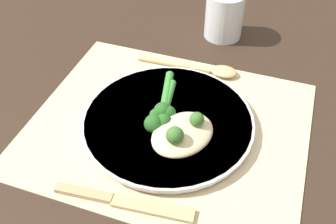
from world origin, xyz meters
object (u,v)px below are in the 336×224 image
object	(u,v)px
broccoli_stalk_right	(165,107)
spoon	(211,69)
knife	(121,201)
water_glass	(224,15)
broccoli_stalk_front	(160,117)
chicken_fillet	(182,134)
plate	(168,121)

from	to	relation	value
broccoli_stalk_right	spoon	xyz separation A→B (m)	(-0.04, -0.14, -0.02)
broccoli_stalk_right	knife	xyz separation A→B (m)	(0.00, 0.17, -0.02)
knife	water_glass	bearing A→B (deg)	170.36
broccoli_stalk_front	water_glass	distance (m)	0.30
knife	water_glass	size ratio (longest dim) A/B	2.07
spoon	water_glass	xyz separation A→B (m)	(0.01, -0.13, 0.04)
chicken_fillet	broccoli_stalk_front	xyz separation A→B (m)	(0.04, -0.02, 0.00)
plate	water_glass	world-z (taller)	water_glass
broccoli_stalk_front	knife	size ratio (longest dim) A/B	0.65
knife	broccoli_stalk_right	bearing A→B (deg)	173.87
knife	broccoli_stalk_front	bearing A→B (deg)	173.49
broccoli_stalk_right	water_glass	bearing A→B (deg)	-108.92
plate	chicken_fillet	world-z (taller)	chicken_fillet
plate	chicken_fillet	distance (m)	0.05
broccoli_stalk_right	spoon	bearing A→B (deg)	-118.14
chicken_fillet	water_glass	xyz separation A→B (m)	(0.01, -0.32, 0.02)
chicken_fillet	spoon	xyz separation A→B (m)	(0.01, -0.19, -0.02)
broccoli_stalk_front	knife	distance (m)	0.15
chicken_fillet	broccoli_stalk_right	distance (m)	0.06
chicken_fillet	water_glass	bearing A→B (deg)	-87.45
plate	chicken_fillet	size ratio (longest dim) A/B	2.14
broccoli_stalk_right	knife	distance (m)	0.17
spoon	chicken_fillet	bearing A→B (deg)	-0.57
spoon	plate	bearing A→B (deg)	-12.62
chicken_fillet	broccoli_stalk_front	world-z (taller)	broccoli_stalk_front
plate	knife	world-z (taller)	plate
broccoli_stalk_right	knife	bearing A→B (deg)	76.70
knife	plate	bearing A→B (deg)	169.96
plate	water_glass	xyz separation A→B (m)	(-0.02, -0.29, 0.03)
broccoli_stalk_front	water_glass	bearing A→B (deg)	-104.07
broccoli_stalk_front	plate	bearing A→B (deg)	-141.03
broccoli_stalk_front	broccoli_stalk_right	world-z (taller)	same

